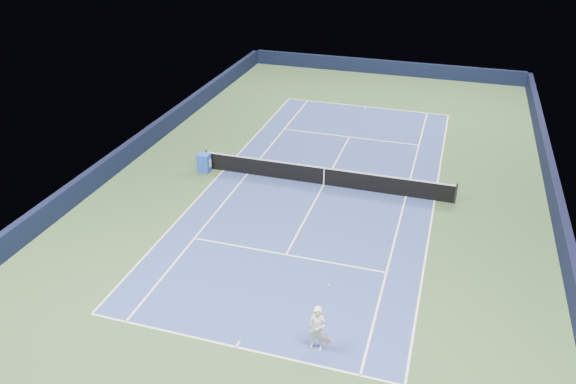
% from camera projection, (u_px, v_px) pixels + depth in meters
% --- Properties ---
extents(ground, '(40.00, 40.00, 0.00)m').
position_uv_depth(ground, '(324.00, 185.00, 28.34)').
color(ground, '#324D2A').
rests_on(ground, ground).
extents(wall_far, '(22.00, 0.35, 1.10)m').
position_uv_depth(wall_far, '(384.00, 67.00, 44.68)').
color(wall_far, black).
rests_on(wall_far, ground).
extents(wall_right, '(0.35, 40.00, 1.10)m').
position_uv_depth(wall_right, '(557.00, 207.00, 25.27)').
color(wall_right, black).
rests_on(wall_right, ground).
extents(wall_left, '(0.35, 40.00, 1.10)m').
position_uv_depth(wall_left, '(133.00, 149.00, 30.87)').
color(wall_left, black).
rests_on(wall_left, ground).
extents(court_surface, '(10.97, 23.77, 0.01)m').
position_uv_depth(court_surface, '(324.00, 185.00, 28.34)').
color(court_surface, navy).
rests_on(court_surface, ground).
extents(baseline_far, '(10.97, 0.08, 0.00)m').
position_uv_depth(baseline_far, '(366.00, 107.00, 38.29)').
color(baseline_far, white).
rests_on(baseline_far, ground).
extents(baseline_near, '(10.97, 0.08, 0.00)m').
position_uv_depth(baseline_near, '(236.00, 347.00, 18.38)').
color(baseline_near, white).
rests_on(baseline_near, ground).
extents(sideline_doubles_right, '(0.08, 23.77, 0.00)m').
position_uv_depth(sideline_doubles_right, '(435.00, 200.00, 26.92)').
color(sideline_doubles_right, white).
rests_on(sideline_doubles_right, ground).
extents(sideline_doubles_left, '(0.08, 23.77, 0.00)m').
position_uv_depth(sideline_doubles_left, '(223.00, 170.00, 29.75)').
color(sideline_doubles_left, white).
rests_on(sideline_doubles_left, ground).
extents(sideline_singles_right, '(0.08, 23.77, 0.00)m').
position_uv_depth(sideline_singles_right, '(406.00, 196.00, 27.27)').
color(sideline_singles_right, white).
rests_on(sideline_singles_right, ground).
extents(sideline_singles_left, '(0.08, 23.77, 0.00)m').
position_uv_depth(sideline_singles_left, '(248.00, 174.00, 29.40)').
color(sideline_singles_left, white).
rests_on(sideline_singles_left, ground).
extents(service_line_far, '(8.23, 0.08, 0.00)m').
position_uv_depth(service_line_far, '(349.00, 137.00, 33.70)').
color(service_line_far, white).
rests_on(service_line_far, ground).
extents(service_line_near, '(8.23, 0.08, 0.00)m').
position_uv_depth(service_line_near, '(286.00, 255.00, 22.97)').
color(service_line_near, white).
rests_on(service_line_near, ground).
extents(center_service_line, '(0.08, 12.80, 0.00)m').
position_uv_depth(center_service_line, '(324.00, 185.00, 28.34)').
color(center_service_line, white).
rests_on(center_service_line, ground).
extents(center_mark_far, '(0.08, 0.30, 0.00)m').
position_uv_depth(center_mark_far, '(365.00, 107.00, 38.16)').
color(center_mark_far, white).
rests_on(center_mark_far, ground).
extents(center_mark_near, '(0.08, 0.30, 0.00)m').
position_uv_depth(center_mark_near, '(238.00, 344.00, 18.51)').
color(center_mark_near, white).
rests_on(center_mark_near, ground).
extents(tennis_net, '(12.90, 0.10, 1.07)m').
position_uv_depth(tennis_net, '(324.00, 176.00, 28.10)').
color(tennis_net, black).
rests_on(tennis_net, ground).
extents(sponsor_cube, '(0.62, 0.55, 0.98)m').
position_uv_depth(sponsor_cube, '(204.00, 163.00, 29.45)').
color(sponsor_cube, blue).
rests_on(sponsor_cube, ground).
extents(tennis_player, '(0.78, 1.26, 1.87)m').
position_uv_depth(tennis_player, '(317.00, 329.00, 17.97)').
color(tennis_player, white).
rests_on(tennis_player, ground).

